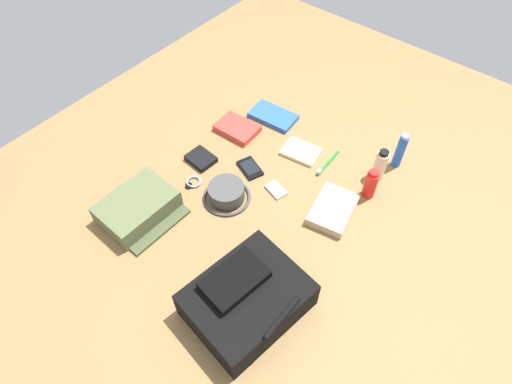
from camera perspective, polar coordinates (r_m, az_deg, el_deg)
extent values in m
cube|color=olive|center=(1.69, 0.00, -1.10)|extent=(2.64, 2.02, 0.02)
cube|color=black|center=(1.40, -1.15, -13.89)|extent=(0.39, 0.33, 0.12)
cube|color=black|center=(1.35, -2.83, -11.35)|extent=(0.21, 0.15, 0.03)
cylinder|color=black|center=(1.30, 3.47, -15.91)|extent=(0.16, 0.02, 0.02)
cube|color=#56603D|center=(1.66, -15.20, -1.92)|extent=(0.28, 0.20, 0.08)
cube|color=#454D30|center=(1.63, -12.55, -4.57)|extent=(0.26, 0.08, 0.01)
cylinder|color=#444444|center=(1.66, -3.89, 0.00)|extent=(0.14, 0.14, 0.06)
torus|color=#444444|center=(1.68, -3.83, -0.64)|extent=(0.18, 0.18, 0.01)
cylinder|color=blue|center=(1.83, 18.25, 5.04)|extent=(0.04, 0.04, 0.15)
cylinder|color=silver|center=(1.77, 18.91, 6.88)|extent=(0.03, 0.03, 0.01)
cylinder|color=beige|center=(1.77, 15.86, 3.35)|extent=(0.05, 0.05, 0.13)
cylinder|color=black|center=(1.72, 16.36, 4.90)|extent=(0.04, 0.04, 0.01)
cylinder|color=red|center=(1.70, 14.70, 0.94)|extent=(0.05, 0.05, 0.12)
cylinder|color=red|center=(1.65, 15.16, 2.42)|extent=(0.04, 0.04, 0.01)
cube|color=blue|center=(1.99, 2.25, 9.87)|extent=(0.14, 0.21, 0.02)
cube|color=white|center=(1.99, 2.25, 9.81)|extent=(0.13, 0.20, 0.02)
cube|color=red|center=(1.93, -2.47, 8.30)|extent=(0.13, 0.18, 0.03)
cube|color=white|center=(1.93, -2.47, 8.22)|extent=(0.13, 0.18, 0.02)
cube|color=black|center=(1.77, -0.78, 3.12)|extent=(0.10, 0.13, 0.01)
cube|color=black|center=(1.77, -0.78, 3.26)|extent=(0.08, 0.09, 0.00)
cube|color=#B7B7BC|center=(1.70, 2.62, 0.27)|extent=(0.07, 0.09, 0.01)
cylinder|color=silver|center=(1.70, 2.23, 0.63)|extent=(0.03, 0.03, 0.00)
torus|color=#99999E|center=(1.74, -8.14, 1.35)|extent=(0.06, 0.06, 0.01)
cylinder|color=black|center=(1.73, -8.74, 0.83)|extent=(0.03, 0.03, 0.01)
cylinder|color=#198C33|center=(1.82, 9.36, 3.76)|extent=(0.17, 0.02, 0.01)
cube|color=white|center=(1.77, 8.28, 2.70)|extent=(0.02, 0.01, 0.01)
cube|color=black|center=(1.81, -7.19, 4.33)|extent=(0.10, 0.12, 0.02)
cube|color=beige|center=(1.84, 5.88, 5.26)|extent=(0.13, 0.17, 0.02)
cube|color=#C6B289|center=(1.65, 9.99, -2.26)|extent=(0.22, 0.18, 0.04)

